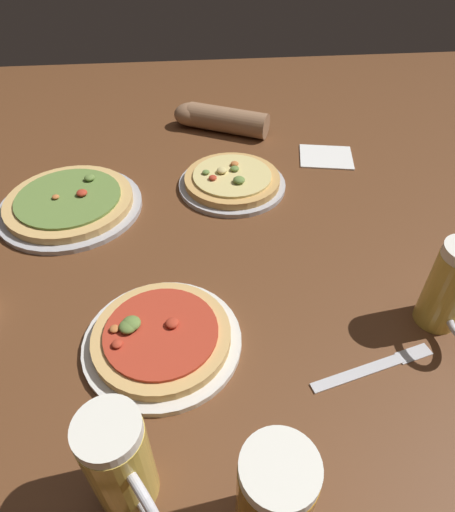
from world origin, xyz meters
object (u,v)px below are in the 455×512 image
object	(u,v)px
beer_mug_pale	(276,503)
pizza_plate_near	(162,338)
beer_mug_amber	(121,464)
pizza_plate_far	(70,203)
knife_right	(374,367)
diner_arm	(217,118)
beer_mug_dark	(451,289)
pizza_plate_side	(232,181)
napkin_folded	(326,156)

from	to	relation	value
beer_mug_pale	pizza_plate_near	bearing A→B (deg)	115.05
beer_mug_amber	beer_mug_pale	xyz separation A→B (m)	(0.17, -0.06, 0.00)
beer_mug_amber	beer_mug_pale	size ratio (longest dim) A/B	0.97
pizza_plate_near	pizza_plate_far	distance (m)	0.46
knife_right	diner_arm	bearing A→B (deg)	102.35
beer_mug_dark	pizza_plate_far	bearing A→B (deg)	149.94
pizza_plate_far	diner_arm	size ratio (longest dim) A/B	1.18
pizza_plate_side	diner_arm	distance (m)	0.31
pizza_plate_near	napkin_folded	xyz separation A→B (m)	(0.44, 0.58, -0.01)
pizza_plate_far	beer_mug_amber	distance (m)	0.67
pizza_plate_near	diner_arm	xyz separation A→B (m)	(0.15, 0.77, 0.02)
pizza_plate_near	beer_mug_dark	distance (m)	0.49
pizza_plate_far	beer_mug_pale	size ratio (longest dim) A/B	1.87
pizza_plate_far	pizza_plate_side	xyz separation A→B (m)	(0.38, 0.06, 0.00)
pizza_plate_far	napkin_folded	bearing A→B (deg)	14.81
beer_mug_pale	napkin_folded	xyz separation A→B (m)	(0.30, 0.87, -0.08)
pizza_plate_side	napkin_folded	size ratio (longest dim) A/B	1.87
beer_mug_amber	diner_arm	distance (m)	1.02
beer_mug_pale	pizza_plate_far	bearing A→B (deg)	116.84
pizza_plate_side	knife_right	world-z (taller)	pizza_plate_side
knife_right	diner_arm	world-z (taller)	diner_arm
beer_mug_dark	knife_right	xyz separation A→B (m)	(-0.14, -0.08, -0.08)
napkin_folded	diner_arm	distance (m)	0.35
pizza_plate_near	diner_arm	world-z (taller)	diner_arm
pizza_plate_near	pizza_plate_far	xyz separation A→B (m)	(-0.22, 0.41, -0.00)
pizza_plate_far	knife_right	distance (m)	0.74
pizza_plate_side	diner_arm	world-z (taller)	diner_arm
pizza_plate_far	diner_arm	world-z (taller)	diner_arm
beer_mug_amber	napkin_folded	distance (m)	0.94
napkin_folded	diner_arm	bearing A→B (deg)	146.06
pizza_plate_far	knife_right	size ratio (longest dim) A/B	1.51
napkin_folded	pizza_plate_far	bearing A→B (deg)	-165.19
napkin_folded	pizza_plate_side	bearing A→B (deg)	-156.56
pizza_plate_far	beer_mug_pale	world-z (taller)	beer_mug_pale
beer_mug_dark	diner_arm	bearing A→B (deg)	113.12
diner_arm	beer_mug_amber	bearing A→B (deg)	-100.75
beer_mug_amber	napkin_folded	bearing A→B (deg)	59.63
beer_mug_dark	napkin_folded	size ratio (longest dim) A/B	1.20
beer_mug_dark	napkin_folded	world-z (taller)	beer_mug_dark
pizza_plate_near	napkin_folded	world-z (taller)	pizza_plate_near
pizza_plate_far	knife_right	xyz separation A→B (m)	(0.56, -0.49, -0.01)
pizza_plate_far	knife_right	bearing A→B (deg)	-41.21
pizza_plate_side	pizza_plate_far	bearing A→B (deg)	-171.74
napkin_folded	diner_arm	world-z (taller)	diner_arm
beer_mug_amber	diner_arm	bearing A→B (deg)	79.25
beer_mug_amber	diner_arm	xyz separation A→B (m)	(0.19, 1.00, -0.05)
pizza_plate_far	pizza_plate_side	bearing A→B (deg)	8.26
knife_right	beer_mug_amber	bearing A→B (deg)	-158.33
beer_mug_amber	beer_mug_pale	distance (m)	0.18
pizza_plate_side	napkin_folded	bearing A→B (deg)	23.44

